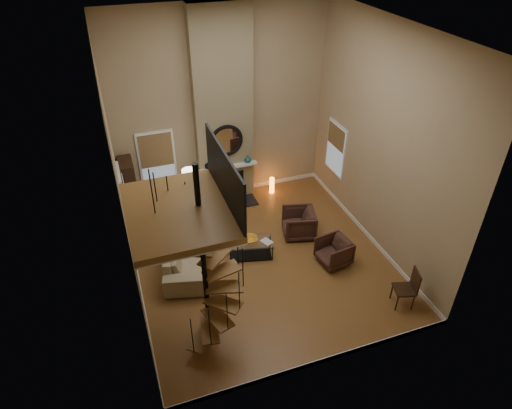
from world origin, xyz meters
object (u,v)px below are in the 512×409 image
object	(u,v)px
armchair_near	(302,223)
floor_lamp	(190,180)
armchair_far	(336,251)
coffee_table	(251,247)
hutch	(130,190)
side_chair	(409,287)
accent_lamp	(272,186)
sofa	(186,250)

from	to	relation	value
armchair_near	floor_lamp	distance (m)	3.16
armchair_far	coffee_table	distance (m)	2.11
armchair_far	coffee_table	xyz separation A→B (m)	(-1.90, 0.90, -0.07)
hutch	armchair_near	size ratio (longest dim) A/B	2.11
coffee_table	side_chair	xyz separation A→B (m)	(2.71, -2.67, 0.24)
accent_lamp	sofa	bearing A→B (deg)	-144.10
armchair_near	floor_lamp	size ratio (longest dim) A/B	0.49
accent_lamp	hutch	bearing A→B (deg)	179.69
armchair_near	coffee_table	size ratio (longest dim) A/B	0.68
accent_lamp	side_chair	distance (m)	5.37
hutch	coffee_table	size ratio (longest dim) A/B	1.45
floor_lamp	side_chair	distance (m)	5.93
accent_lamp	armchair_near	bearing A→B (deg)	-89.75
hutch	armchair_far	size ratio (longest dim) A/B	2.40
hutch	accent_lamp	xyz separation A→B (m)	(4.12, -0.02, -0.70)
sofa	floor_lamp	world-z (taller)	floor_lamp
coffee_table	hutch	bearing A→B (deg)	134.59
sofa	side_chair	bearing A→B (deg)	-110.70
armchair_near	accent_lamp	bearing A→B (deg)	-165.03
sofa	armchair_near	distance (m)	3.14
armchair_near	accent_lamp	xyz separation A→B (m)	(-0.01, 2.17, -0.10)
armchair_near	floor_lamp	world-z (taller)	floor_lamp
floor_lamp	hutch	bearing A→B (deg)	153.45
armchair_far	floor_lamp	xyz separation A→B (m)	(-2.95, 2.74, 1.06)
floor_lamp	accent_lamp	xyz separation A→B (m)	(2.61, 0.74, -1.16)
hutch	accent_lamp	bearing A→B (deg)	-0.31
sofa	armchair_near	size ratio (longest dim) A/B	2.99
sofa	armchair_near	bearing A→B (deg)	-74.06
side_chair	sofa	bearing A→B (deg)	145.13
side_chair	armchair_near	bearing A→B (deg)	110.33
hutch	floor_lamp	size ratio (longest dim) A/B	1.04
armchair_near	floor_lamp	bearing A→B (deg)	-103.96
armchair_near	sofa	bearing A→B (deg)	-73.50
armchair_far	accent_lamp	distance (m)	3.49
armchair_far	accent_lamp	xyz separation A→B (m)	(-0.34, 3.47, -0.10)
sofa	accent_lamp	xyz separation A→B (m)	(3.13, 2.26, -0.15)
sofa	side_chair	world-z (taller)	side_chair
armchair_far	coffee_table	bearing A→B (deg)	-123.12
coffee_table	accent_lamp	xyz separation A→B (m)	(1.56, 2.57, -0.03)
sofa	coffee_table	world-z (taller)	sofa
armchair_near	side_chair	xyz separation A→B (m)	(1.14, -3.08, 0.17)
hutch	floor_lamp	distance (m)	1.76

